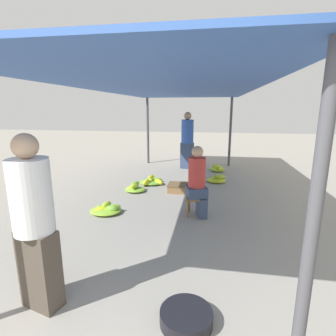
# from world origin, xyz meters

# --- Properties ---
(canopy_post_front_right) EXTENTS (0.08, 0.08, 2.23)m
(canopy_post_front_right) POSITION_xyz_m (1.38, 0.30, 1.11)
(canopy_post_front_right) COLOR #4C4C51
(canopy_post_front_right) RESTS_ON ground
(canopy_post_back_left) EXTENTS (0.08, 0.08, 2.23)m
(canopy_post_back_left) POSITION_xyz_m (-1.38, 7.58, 1.11)
(canopy_post_back_left) COLOR #4C4C51
(canopy_post_back_left) RESTS_ON ground
(canopy_post_back_right) EXTENTS (0.08, 0.08, 2.23)m
(canopy_post_back_right) POSITION_xyz_m (1.38, 7.58, 1.11)
(canopy_post_back_right) COLOR #4C4C51
(canopy_post_back_right) RESTS_ON ground
(canopy_tarp) EXTENTS (3.17, 7.68, 0.04)m
(canopy_tarp) POSITION_xyz_m (0.00, 3.94, 2.25)
(canopy_tarp) COLOR #33569E
(canopy_tarp) RESTS_ON canopy_post_front_left
(vendor_foreground) EXTENTS (0.44, 0.44, 1.67)m
(vendor_foreground) POSITION_xyz_m (-0.77, 0.76, 0.87)
(vendor_foreground) COLOR #4C4238
(vendor_foreground) RESTS_ON ground
(stool) EXTENTS (0.34, 0.34, 0.35)m
(stool) POSITION_xyz_m (0.56, 3.21, 0.29)
(stool) COLOR brown
(stool) RESTS_ON ground
(vendor_seated) EXTENTS (0.42, 0.42, 1.25)m
(vendor_seated) POSITION_xyz_m (0.58, 3.21, 0.64)
(vendor_seated) COLOR #384766
(vendor_seated) RESTS_ON ground
(basin_black) EXTENTS (0.47, 0.47, 0.12)m
(basin_black) POSITION_xyz_m (0.63, 0.76, 0.06)
(basin_black) COLOR black
(basin_black) RESTS_ON ground
(banana_pile_left_0) EXTENTS (0.57, 0.50, 0.20)m
(banana_pile_left_0) POSITION_xyz_m (-1.08, 3.05, 0.07)
(banana_pile_left_0) COLOR #80B735
(banana_pile_left_0) RESTS_ON ground
(banana_pile_left_1) EXTENTS (0.64, 0.64, 0.24)m
(banana_pile_left_1) POSITION_xyz_m (-0.68, 5.00, 0.07)
(banana_pile_left_1) COLOR #C1D22A
(banana_pile_left_1) RESTS_ON ground
(banana_pile_left_2) EXTENTS (0.47, 0.46, 0.25)m
(banana_pile_left_2) POSITION_xyz_m (-0.92, 4.35, 0.09)
(banana_pile_left_2) COLOR #ACC92D
(banana_pile_left_2) RESTS_ON ground
(banana_pile_right_0) EXTENTS (0.50, 0.47, 0.21)m
(banana_pile_right_0) POSITION_xyz_m (0.96, 5.49, 0.08)
(banana_pile_right_0) COLOR #C9D528
(banana_pile_right_0) RESTS_ON ground
(banana_pile_right_1) EXTENTS (0.50, 0.45, 0.22)m
(banana_pile_right_1) POSITION_xyz_m (1.00, 6.68, 0.09)
(banana_pile_right_1) COLOR #B5CD2C
(banana_pile_right_1) RESTS_ON ground
(crate_near) EXTENTS (0.47, 0.47, 0.18)m
(crate_near) POSITION_xyz_m (0.07, 4.53, 0.09)
(crate_near) COLOR olive
(crate_near) RESTS_ON ground
(shopper_walking_mid) EXTENTS (0.43, 0.43, 1.77)m
(shopper_walking_mid) POSITION_xyz_m (0.04, 6.95, 0.92)
(shopper_walking_mid) COLOR #384766
(shopper_walking_mid) RESTS_ON ground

